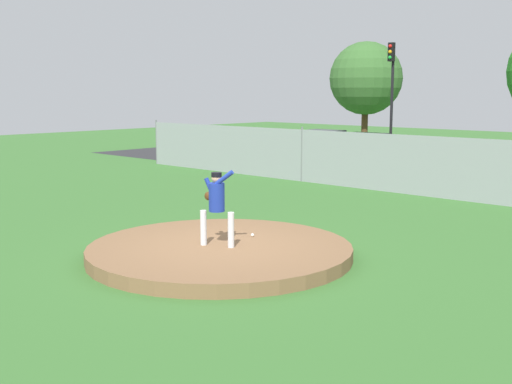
{
  "coord_description": "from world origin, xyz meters",
  "views": [
    {
      "loc": [
        9.21,
        -8.82,
        3.38
      ],
      "look_at": [
        -0.05,
        1.15,
        1.23
      ],
      "focal_mm": 44.51,
      "sensor_mm": 36.0,
      "label": 1
    }
  ],
  "objects": [
    {
      "name": "ground_plane",
      "position": [
        0.0,
        6.0,
        0.0
      ],
      "size": [
        80.0,
        80.0,
        0.0
      ],
      "primitive_type": "plane",
      "color": "#386B2D"
    },
    {
      "name": "asphalt_strip",
      "position": [
        0.0,
        14.5,
        0.0
      ],
      "size": [
        44.0,
        7.0,
        0.01
      ],
      "primitive_type": "cube",
      "color": "#2B2B2D",
      "rests_on": "ground_plane"
    },
    {
      "name": "pitchers_mound",
      "position": [
        0.0,
        0.0,
        0.13
      ],
      "size": [
        5.44,
        5.44,
        0.27
      ],
      "primitive_type": "cylinder",
      "color": "brown",
      "rests_on": "ground_plane"
    },
    {
      "name": "pitcher_youth",
      "position": [
        0.03,
        -0.11,
        1.2
      ],
      "size": [
        0.82,
        0.35,
        1.59
      ],
      "color": "silver",
      "rests_on": "pitchers_mound"
    },
    {
      "name": "baseball",
      "position": [
        -0.02,
        1.0,
        0.3
      ],
      "size": [
        0.07,
        0.07,
        0.07
      ],
      "primitive_type": "sphere",
      "color": "white",
      "rests_on": "pitchers_mound"
    },
    {
      "name": "chainlink_fence",
      "position": [
        0.0,
        10.0,
        0.99
      ],
      "size": [
        29.51,
        0.07,
        2.08
      ],
      "color": "gray",
      "rests_on": "ground_plane"
    },
    {
      "name": "parked_car_red",
      "position": [
        -9.02,
        14.97,
        0.77
      ],
      "size": [
        2.14,
        4.8,
        1.59
      ],
      "color": "#A81919",
      "rests_on": "ground_plane"
    },
    {
      "name": "parked_car_navy",
      "position": [
        -6.17,
        14.25,
        0.78
      ],
      "size": [
        2.11,
        4.52,
        1.61
      ],
      "color": "#161E4C",
      "rests_on": "ground_plane"
    },
    {
      "name": "traffic_cone_orange",
      "position": [
        -2.89,
        13.94,
        0.26
      ],
      "size": [
        0.4,
        0.4,
        0.55
      ],
      "color": "orange",
      "rests_on": "asphalt_strip"
    },
    {
      "name": "traffic_light_near",
      "position": [
        -7.42,
        18.88,
        3.88
      ],
      "size": [
        0.28,
        0.46,
        5.77
      ],
      "color": "black",
      "rests_on": "ground_plane"
    },
    {
      "name": "tree_broad_left",
      "position": [
        -12.12,
        23.77,
        4.19
      ],
      "size": [
        4.34,
        4.34,
        6.37
      ],
      "color": "#4C331E",
      "rests_on": "ground_plane"
    }
  ]
}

